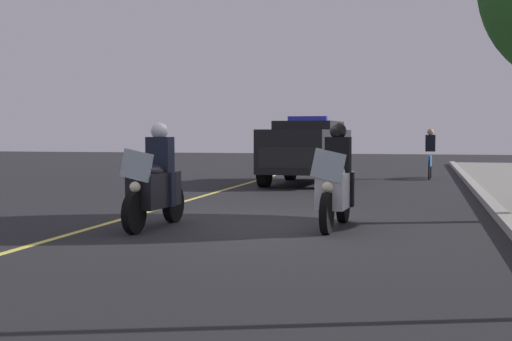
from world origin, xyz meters
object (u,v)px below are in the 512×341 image
police_motorcycle_lead_left (155,185)px  police_suv (307,149)px  cyclist_background (430,154)px  police_motorcycle_lead_right (336,185)px

police_motorcycle_lead_left → police_suv: bearing=175.5°
police_motorcycle_lead_left → police_suv: police_suv is taller
cyclist_background → police_suv: bearing=-48.8°
police_suv → cyclist_background: police_suv is taller
cyclist_background → police_motorcycle_lead_left: bearing=-18.3°
police_motorcycle_lead_right → police_suv: police_suv is taller
police_suv → cyclist_background: (-3.21, 3.66, -0.22)m
police_motorcycle_lead_right → police_suv: 9.87m
police_motorcycle_lead_left → police_suv: (-10.31, 0.82, 0.37)m
police_motorcycle_lead_left → cyclist_background: police_motorcycle_lead_left is taller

